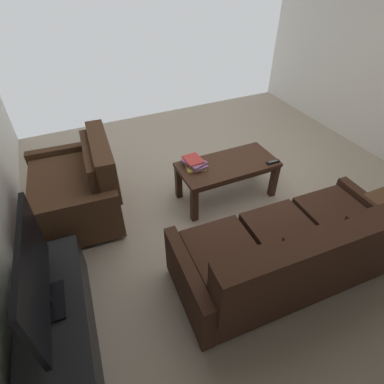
{
  "coord_description": "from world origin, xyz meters",
  "views": [
    {
      "loc": [
        1.61,
        2.35,
        2.4
      ],
      "look_at": [
        0.71,
        0.37,
        0.6
      ],
      "focal_mm": 28.51,
      "sensor_mm": 36.0,
      "label": 1
    }
  ],
  "objects_px": {
    "tv_stand": "(58,319)",
    "flat_tv": "(34,276)",
    "loveseat_near": "(79,188)",
    "coffee_table": "(227,169)",
    "book_stack": "(194,163)",
    "sofa_main": "(291,253)",
    "tv_remote": "(273,162)"
  },
  "relations": [
    {
      "from": "coffee_table",
      "to": "flat_tv",
      "type": "bearing_deg",
      "value": 25.83
    },
    {
      "from": "coffee_table",
      "to": "flat_tv",
      "type": "height_order",
      "value": "flat_tv"
    },
    {
      "from": "flat_tv",
      "to": "tv_remote",
      "type": "distance_m",
      "value": 2.58
    },
    {
      "from": "loveseat_near",
      "to": "coffee_table",
      "type": "distance_m",
      "value": 1.64
    },
    {
      "from": "coffee_table",
      "to": "sofa_main",
      "type": "bearing_deg",
      "value": 85.88
    },
    {
      "from": "flat_tv",
      "to": "book_stack",
      "type": "xyz_separation_m",
      "value": [
        -1.61,
        -1.07,
        -0.25
      ]
    },
    {
      "from": "coffee_table",
      "to": "tv_remote",
      "type": "bearing_deg",
      "value": 156.91
    },
    {
      "from": "flat_tv",
      "to": "sofa_main",
      "type": "bearing_deg",
      "value": 170.93
    },
    {
      "from": "sofa_main",
      "to": "loveseat_near",
      "type": "relative_size",
      "value": 1.66
    },
    {
      "from": "flat_tv",
      "to": "book_stack",
      "type": "distance_m",
      "value": 1.95
    },
    {
      "from": "sofa_main",
      "to": "book_stack",
      "type": "relative_size",
      "value": 6.64
    },
    {
      "from": "coffee_table",
      "to": "tv_remote",
      "type": "xyz_separation_m",
      "value": [
        -0.47,
        0.2,
        0.08
      ]
    },
    {
      "from": "flat_tv",
      "to": "tv_remote",
      "type": "xyz_separation_m",
      "value": [
        -2.45,
        -0.76,
        -0.28
      ]
    },
    {
      "from": "coffee_table",
      "to": "tv_remote",
      "type": "relative_size",
      "value": 6.95
    },
    {
      "from": "coffee_table",
      "to": "tv_stand",
      "type": "height_order",
      "value": "coffee_table"
    },
    {
      "from": "sofa_main",
      "to": "tv_stand",
      "type": "bearing_deg",
      "value": -9.02
    },
    {
      "from": "coffee_table",
      "to": "book_stack",
      "type": "xyz_separation_m",
      "value": [
        0.37,
        -0.11,
        0.12
      ]
    },
    {
      "from": "tv_remote",
      "to": "book_stack",
      "type": "bearing_deg",
      "value": -20.27
    },
    {
      "from": "sofa_main",
      "to": "tv_remote",
      "type": "bearing_deg",
      "value": -117.77
    },
    {
      "from": "sofa_main",
      "to": "coffee_table",
      "type": "height_order",
      "value": "sofa_main"
    },
    {
      "from": "flat_tv",
      "to": "tv_remote",
      "type": "bearing_deg",
      "value": -162.77
    },
    {
      "from": "tv_stand",
      "to": "book_stack",
      "type": "xyz_separation_m",
      "value": [
        -1.62,
        -1.07,
        0.3
      ]
    },
    {
      "from": "flat_tv",
      "to": "book_stack",
      "type": "bearing_deg",
      "value": -146.53
    },
    {
      "from": "sofa_main",
      "to": "coffee_table",
      "type": "relative_size",
      "value": 1.75
    },
    {
      "from": "sofa_main",
      "to": "book_stack",
      "type": "bearing_deg",
      "value": -78.63
    },
    {
      "from": "tv_stand",
      "to": "flat_tv",
      "type": "height_order",
      "value": "flat_tv"
    },
    {
      "from": "book_stack",
      "to": "sofa_main",
      "type": "bearing_deg",
      "value": 101.37
    },
    {
      "from": "tv_stand",
      "to": "flat_tv",
      "type": "distance_m",
      "value": 0.55
    },
    {
      "from": "loveseat_near",
      "to": "book_stack",
      "type": "relative_size",
      "value": 4.01
    },
    {
      "from": "flat_tv",
      "to": "tv_remote",
      "type": "height_order",
      "value": "flat_tv"
    },
    {
      "from": "tv_remote",
      "to": "coffee_table",
      "type": "bearing_deg",
      "value": -23.09
    },
    {
      "from": "book_stack",
      "to": "tv_remote",
      "type": "relative_size",
      "value": 1.83
    }
  ]
}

